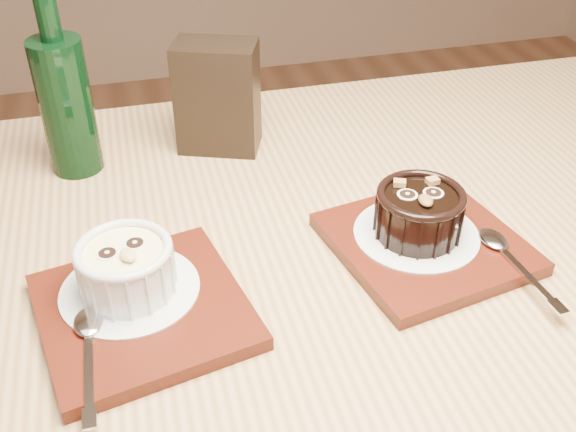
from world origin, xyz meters
name	(u,v)px	position (x,y,z in m)	size (l,w,h in m)	color
table	(290,325)	(0.03, 0.30, 0.66)	(1.20, 0.81, 0.75)	#996F42
tray_left	(143,311)	(-0.12, 0.25, 0.76)	(0.18, 0.18, 0.01)	#4C170C
doily_left	(130,289)	(-0.13, 0.28, 0.77)	(0.13, 0.13, 0.00)	silver
ramekin_white	(126,266)	(-0.13, 0.28, 0.79)	(0.09, 0.09, 0.05)	silver
spoon_left	(88,350)	(-0.17, 0.20, 0.77)	(0.03, 0.13, 0.01)	white
tray_right	(425,244)	(0.17, 0.28, 0.76)	(0.18, 0.18, 0.01)	#4C170C
doily_right	(416,234)	(0.16, 0.29, 0.77)	(0.13, 0.13, 0.00)	silver
ramekin_dark	(419,211)	(0.16, 0.29, 0.79)	(0.09, 0.09, 0.05)	black
spoon_right	(513,259)	(0.23, 0.22, 0.77)	(0.03, 0.13, 0.01)	white
condiment_stand	(218,97)	(0.00, 0.55, 0.82)	(0.10, 0.06, 0.14)	black
green_bottle	(65,102)	(-0.18, 0.54, 0.84)	(0.06, 0.06, 0.23)	black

